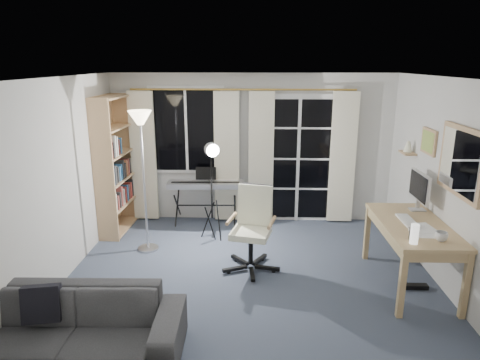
% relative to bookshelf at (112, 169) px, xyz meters
% --- Properties ---
extents(floor, '(4.50, 4.00, 0.02)m').
position_rel_bookshelf_xyz_m(floor, '(2.13, -1.42, -1.00)').
color(floor, '#3D4559').
rests_on(floor, ground).
extents(window, '(1.20, 0.08, 1.40)m').
position_rel_bookshelf_xyz_m(window, '(1.08, 0.55, 0.51)').
color(window, white).
rests_on(window, floor).
extents(french_door, '(1.32, 0.09, 2.11)m').
position_rel_bookshelf_xyz_m(french_door, '(2.88, 0.55, 0.03)').
color(french_door, white).
rests_on(french_door, floor).
extents(curtains, '(3.60, 0.07, 2.13)m').
position_rel_bookshelf_xyz_m(curtains, '(1.99, 0.46, 0.10)').
color(curtains, gold).
rests_on(curtains, floor).
extents(bookshelf, '(0.37, 0.98, 2.09)m').
position_rel_bookshelf_xyz_m(bookshelf, '(0.00, 0.00, 0.00)').
color(bookshelf, tan).
rests_on(bookshelf, floor).
extents(torchiere_lamp, '(0.38, 0.38, 1.96)m').
position_rel_bookshelf_xyz_m(torchiere_lamp, '(0.68, -0.72, 0.58)').
color(torchiere_lamp, '#B2B2B7').
rests_on(torchiere_lamp, floor).
extents(keyboard_piano, '(1.22, 0.61, 0.88)m').
position_rel_bookshelf_xyz_m(keyboard_piano, '(1.40, 0.27, -0.33)').
color(keyboard_piano, black).
rests_on(keyboard_piano, floor).
extents(studio_light, '(0.34, 0.34, 1.50)m').
position_rel_bookshelf_xyz_m(studio_light, '(1.57, -0.36, 0.21)').
color(studio_light, black).
rests_on(studio_light, floor).
extents(office_chair, '(0.73, 0.73, 1.06)m').
position_rel_bookshelf_xyz_m(office_chair, '(2.16, -1.15, -0.37)').
color(office_chair, black).
rests_on(office_chair, floor).
extents(desk, '(0.74, 1.46, 0.78)m').
position_rel_bookshelf_xyz_m(desk, '(4.01, -1.59, -0.31)').
color(desk, tan).
rests_on(desk, floor).
extents(monitor, '(0.19, 0.56, 0.49)m').
position_rel_bookshelf_xyz_m(monitor, '(4.20, -1.14, 0.08)').
color(monitor, silver).
rests_on(monitor, desk).
extents(desk_clutter, '(0.45, 0.88, 0.99)m').
position_rel_bookshelf_xyz_m(desk_clutter, '(3.94, -1.82, -0.38)').
color(desk_clutter, white).
rests_on(desk_clutter, desk).
extents(mug, '(0.13, 0.10, 0.13)m').
position_rel_bookshelf_xyz_m(mug, '(4.11, -2.09, -0.15)').
color(mug, silver).
rests_on(mug, desk).
extents(wall_mirror, '(0.04, 0.94, 0.74)m').
position_rel_bookshelf_xyz_m(wall_mirror, '(4.35, -1.77, 0.56)').
color(wall_mirror, tan).
rests_on(wall_mirror, floor).
extents(framed_print, '(0.03, 0.42, 0.32)m').
position_rel_bookshelf_xyz_m(framed_print, '(4.36, -0.87, 0.61)').
color(framed_print, tan).
rests_on(framed_print, floor).
extents(wall_shelf, '(0.16, 0.30, 0.18)m').
position_rel_bookshelf_xyz_m(wall_shelf, '(4.29, -0.37, 0.42)').
color(wall_shelf, tan).
rests_on(wall_shelf, floor).
extents(sofa, '(1.99, 0.62, 0.77)m').
position_rel_bookshelf_xyz_m(sofa, '(0.54, -2.97, -0.60)').
color(sofa, '#2C2D2F').
rests_on(sofa, floor).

